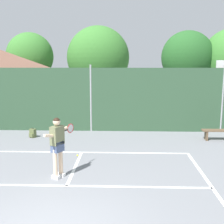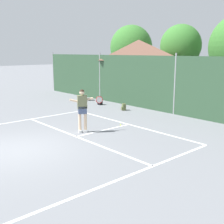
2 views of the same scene
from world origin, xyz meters
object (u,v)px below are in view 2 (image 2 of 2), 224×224
at_px(backpack_black, 100,102).
at_px(backpack_olive, 124,107).
at_px(tennis_player, 83,107).
at_px(tennis_ball, 121,125).

relative_size(backpack_black, backpack_olive, 1.00).
xyz_separation_m(backpack_black, backpack_olive, (2.32, -0.08, 0.00)).
relative_size(tennis_player, backpack_black, 4.01).
relative_size(tennis_player, tennis_ball, 28.10).
height_order(tennis_ball, backpack_black, backpack_black).
relative_size(tennis_ball, backpack_black, 0.14).
relative_size(tennis_ball, backpack_olive, 0.14).
bearing_deg(tennis_player, backpack_olive, 116.08).
height_order(tennis_player, backpack_black, tennis_player).
xyz_separation_m(tennis_player, backpack_black, (-4.54, 4.61, -0.92)).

